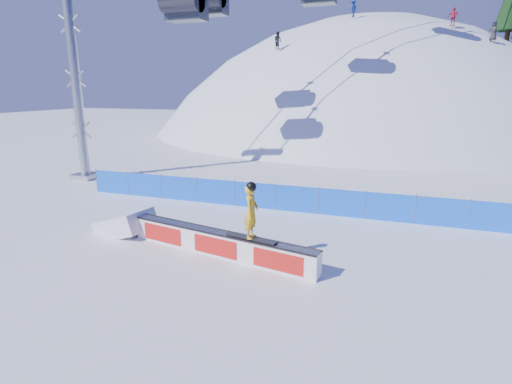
% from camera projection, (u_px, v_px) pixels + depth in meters
% --- Properties ---
extents(ground, '(160.00, 160.00, 0.00)m').
position_uv_depth(ground, '(266.00, 248.00, 13.99)').
color(ground, white).
rests_on(ground, ground).
extents(snow_hill, '(64.00, 64.00, 64.00)m').
position_uv_depth(snow_hill, '(355.00, 258.00, 56.91)').
color(snow_hill, white).
rests_on(snow_hill, ground).
extents(safety_fence, '(22.05, 0.05, 1.30)m').
position_uv_depth(safety_fence, '(296.00, 199.00, 17.95)').
color(safety_fence, blue).
rests_on(safety_fence, ground).
extents(rail_box, '(7.06, 1.83, 0.85)m').
position_uv_depth(rail_box, '(219.00, 244.00, 13.28)').
color(rail_box, white).
rests_on(rail_box, ground).
extents(snow_ramp, '(2.45, 1.79, 1.39)m').
position_uv_depth(snow_ramp, '(126.00, 232.00, 15.54)').
color(snow_ramp, white).
rests_on(snow_ramp, ground).
extents(snowboarder, '(1.79, 0.64, 1.84)m').
position_uv_depth(snowboarder, '(251.00, 211.00, 12.33)').
color(snowboarder, black).
rests_on(snowboarder, rail_box).
extents(distant_skiers, '(19.87, 6.74, 5.07)m').
position_uv_depth(distant_skiers, '(381.00, 23.00, 38.08)').
color(distant_skiers, black).
rests_on(distant_skiers, ground).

